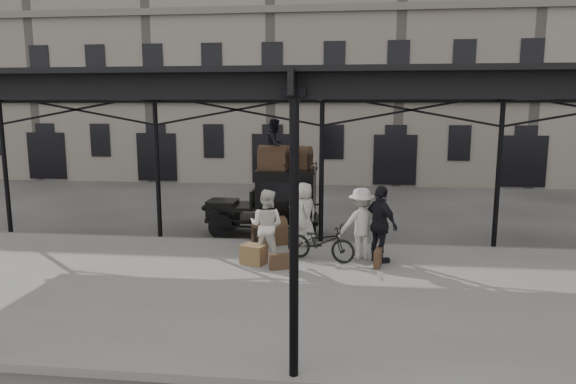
# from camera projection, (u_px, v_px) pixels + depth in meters

# --- Properties ---
(ground) EXTENTS (120.00, 120.00, 0.00)m
(ground) POSITION_uv_depth(u_px,v_px,m) (317.00, 266.00, 13.47)
(ground) COLOR #383533
(ground) RESTS_ON ground
(platform) EXTENTS (28.00, 8.00, 0.15)m
(platform) POSITION_uv_depth(u_px,v_px,m) (311.00, 291.00, 11.49)
(platform) COLOR slate
(platform) RESTS_ON ground
(canopy) EXTENTS (22.50, 9.00, 4.74)m
(canopy) POSITION_uv_depth(u_px,v_px,m) (314.00, 86.00, 11.02)
(canopy) COLOR black
(canopy) RESTS_ON ground
(building_frontage) EXTENTS (64.00, 8.00, 14.00)m
(building_frontage) POSITION_uv_depth(u_px,v_px,m) (336.00, 57.00, 29.93)
(building_frontage) COLOR slate
(building_frontage) RESTS_ON ground
(taxi) EXTENTS (3.65, 1.55, 2.18)m
(taxi) POSITION_uv_depth(u_px,v_px,m) (277.00, 199.00, 16.50)
(taxi) COLOR black
(taxi) RESTS_ON ground
(porter_left) EXTENTS (0.68, 0.51, 1.69)m
(porter_left) POSITION_uv_depth(u_px,v_px,m) (299.00, 216.00, 14.93)
(porter_left) COLOR beige
(porter_left) RESTS_ON platform
(porter_midleft) EXTENTS (1.07, 0.93, 1.89)m
(porter_midleft) POSITION_uv_depth(u_px,v_px,m) (266.00, 225.00, 13.35)
(porter_midleft) COLOR silver
(porter_midleft) RESTS_ON platform
(porter_centre) EXTENTS (1.04, 1.02, 1.81)m
(porter_centre) POSITION_uv_depth(u_px,v_px,m) (304.00, 213.00, 15.11)
(porter_centre) COLOR beige
(porter_centre) RESTS_ON platform
(porter_official) EXTENTS (1.11, 1.23, 2.01)m
(porter_official) POSITION_uv_depth(u_px,v_px,m) (380.00, 224.00, 13.19)
(porter_official) COLOR black
(porter_official) RESTS_ON platform
(porter_right) EXTENTS (1.39, 1.08, 1.90)m
(porter_right) POSITION_uv_depth(u_px,v_px,m) (361.00, 224.00, 13.52)
(porter_right) COLOR beige
(porter_right) RESTS_ON platform
(bicycle) EXTENTS (1.99, 1.20, 0.99)m
(bicycle) POSITION_uv_depth(u_px,v_px,m) (321.00, 242.00, 13.43)
(bicycle) COLOR black
(bicycle) RESTS_ON platform
(porter_roof) EXTENTS (0.83, 0.94, 1.60)m
(porter_roof) POSITION_uv_depth(u_px,v_px,m) (275.00, 144.00, 16.11)
(porter_roof) COLOR black
(porter_roof) RESTS_ON taxi
(steamer_trunk_roof_near) EXTENTS (0.93, 0.62, 0.65)m
(steamer_trunk_roof_near) POSITION_uv_depth(u_px,v_px,m) (273.00, 160.00, 16.05)
(steamer_trunk_roof_near) COLOR #463220
(steamer_trunk_roof_near) RESTS_ON taxi
(steamer_trunk_roof_far) EXTENTS (0.96, 0.77, 0.61)m
(steamer_trunk_roof_far) POSITION_uv_depth(u_px,v_px,m) (298.00, 159.00, 16.41)
(steamer_trunk_roof_far) COLOR #463220
(steamer_trunk_roof_far) RESTS_ON taxi
(steamer_trunk_platform) EXTENTS (1.09, 0.98, 0.68)m
(steamer_trunk_platform) POSITION_uv_depth(u_px,v_px,m) (270.00, 233.00, 14.99)
(steamer_trunk_platform) COLOR #463220
(steamer_trunk_platform) RESTS_ON platform
(wicker_hamper) EXTENTS (0.71, 0.62, 0.50)m
(wicker_hamper) POSITION_uv_depth(u_px,v_px,m) (254.00, 254.00, 13.18)
(wicker_hamper) COLOR olive
(wicker_hamper) RESTS_ON platform
(suitcase_upright) EXTENTS (0.26, 0.62, 0.45)m
(suitcase_upright) POSITION_uv_depth(u_px,v_px,m) (378.00, 258.00, 12.96)
(suitcase_upright) COLOR #463220
(suitcase_upright) RESTS_ON platform
(suitcase_flat) EXTENTS (0.61, 0.37, 0.40)m
(suitcase_flat) POSITION_uv_depth(u_px,v_px,m) (281.00, 261.00, 12.73)
(suitcase_flat) COLOR #463220
(suitcase_flat) RESTS_ON platform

